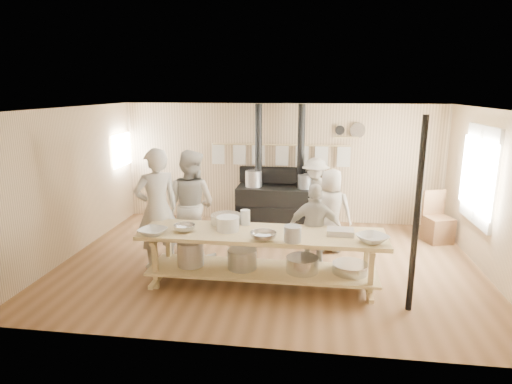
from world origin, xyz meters
TOP-DOWN VIEW (x-y plane):
  - ground at (0.00, 0.00)m, footprint 7.00×7.00m
  - room_shell at (0.00, 0.00)m, footprint 7.00×7.00m
  - window_right at (3.47, 0.60)m, footprint 0.09×1.50m
  - left_opening at (-3.45, 2.00)m, footprint 0.00×0.90m
  - stove at (-0.01, 2.12)m, footprint 1.90×0.75m
  - towel_rail at (0.00, 2.40)m, footprint 3.00×0.04m
  - back_wall_shelf at (1.46, 2.43)m, footprint 0.63×0.14m
  - prep_table at (-0.01, -0.90)m, footprint 3.60×0.90m
  - support_post at (2.05, -1.35)m, footprint 0.08×0.08m
  - cook_far_left at (-1.78, -0.41)m, footprint 0.87×0.83m
  - cook_left at (-1.37, 0.14)m, footprint 1.11×0.99m
  - cook_center at (1.05, 0.72)m, footprint 0.83×0.62m
  - cook_right at (0.77, -0.42)m, footprint 0.88×0.38m
  - cook_by_window at (0.77, 1.95)m, footprint 1.12×1.05m
  - chair at (3.14, 1.48)m, footprint 0.58×0.58m
  - bowl_white_a at (-1.55, -1.23)m, footprint 0.47×0.47m
  - bowl_steel_a at (-1.15, -1.01)m, footprint 0.45×0.45m
  - bowl_white_b at (1.55, -1.10)m, footprint 0.58×0.58m
  - bowl_steel_b at (0.06, -1.23)m, footprint 0.52×0.52m
  - roasting_pan at (1.13, -0.86)m, footprint 0.40×0.27m
  - mixing_bowl_large at (-0.61, -0.57)m, footprint 0.58×0.58m
  - bucket_galv at (0.46, -1.23)m, footprint 0.30×0.30m
  - deep_bowl_enamel at (-0.51, -0.89)m, footprint 0.39×0.39m
  - pitcher at (-0.30, -0.57)m, footprint 0.18×0.18m

SIDE VIEW (x-z plane):
  - ground at x=0.00m, z-range 0.00..0.00m
  - chair at x=3.14m, z-range -0.20..0.78m
  - prep_table at x=-0.01m, z-range 0.10..0.95m
  - stove at x=-0.01m, z-range -0.78..1.82m
  - cook_right at x=0.77m, z-range 0.00..1.50m
  - cook_by_window at x=0.77m, z-range 0.00..1.52m
  - cook_center at x=1.05m, z-range 0.00..1.52m
  - roasting_pan at x=1.13m, z-range 0.85..0.94m
  - bowl_white_a at x=-1.55m, z-range 0.85..0.94m
  - bowl_steel_a at x=-1.15m, z-range 0.85..0.95m
  - bowl_white_b at x=1.55m, z-range 0.85..0.95m
  - bowl_steel_b at x=0.06m, z-range 0.85..0.97m
  - mixing_bowl_large at x=-0.61m, z-range 0.85..1.00m
  - cook_left at x=-1.37m, z-range 0.00..1.90m
  - deep_bowl_enamel at x=-0.51m, z-range 0.85..1.06m
  - bucket_galv at x=0.46m, z-range 0.85..1.07m
  - pitcher at x=-0.30m, z-range 0.85..1.08m
  - cook_far_left at x=-1.78m, z-range 0.00..2.00m
  - support_post at x=2.05m, z-range 0.00..2.60m
  - window_right at x=3.47m, z-range 0.67..2.33m
  - towel_rail at x=0.00m, z-range 1.32..1.79m
  - left_opening at x=-3.45m, z-range 1.15..2.05m
  - room_shell at x=0.00m, z-range -1.88..5.12m
  - back_wall_shelf at x=1.46m, z-range 1.84..2.17m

